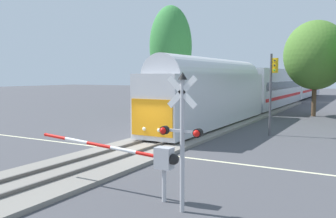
{
  "coord_description": "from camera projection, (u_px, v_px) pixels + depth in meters",
  "views": [
    {
      "loc": [
        10.94,
        -16.06,
        4.1
      ],
      "look_at": [
        -0.2,
        3.86,
        2.0
      ],
      "focal_mm": 38.72,
      "sensor_mm": 36.0,
      "label": 1
    }
  ],
  "objects": [
    {
      "name": "railway_track",
      "position": [
        136.0,
        150.0,
        19.65
      ],
      "size": [
        4.4,
        80.0,
        0.32
      ],
      "color": "gray",
      "rests_on": "ground"
    },
    {
      "name": "crossing_signal_mast",
      "position": [
        182.0,
        128.0,
        10.68
      ],
      "size": [
        1.36,
        0.44,
        4.21
      ],
      "color": "#B2B2B7",
      "rests_on": "ground"
    },
    {
      "name": "road_centre_stripe",
      "position": [
        136.0,
        151.0,
        19.66
      ],
      "size": [
        44.0,
        0.2,
        0.01
      ],
      "color": "beige",
      "rests_on": "ground"
    },
    {
      "name": "elm_centre_background",
      "position": [
        316.0,
        55.0,
        36.17
      ],
      "size": [
        6.22,
        6.22,
        9.6
      ],
      "color": "brown",
      "rests_on": "ground"
    },
    {
      "name": "traffic_signal_far_side",
      "position": [
        273.0,
        81.0,
        24.61
      ],
      "size": [
        0.53,
        0.38,
        5.59
      ],
      "color": "#4C4C51",
      "rests_on": "ground"
    },
    {
      "name": "ground_plane",
      "position": [
        136.0,
        151.0,
        19.66
      ],
      "size": [
        220.0,
        220.0,
        0.0
      ],
      "primitive_type": "plane",
      "color": "#47474C"
    },
    {
      "name": "oak_behind_train",
      "position": [
        171.0,
        47.0,
        39.67
      ],
      "size": [
        4.65,
        4.65,
        11.73
      ],
      "color": "brown",
      "rests_on": "ground"
    },
    {
      "name": "crossing_gate_near",
      "position": [
        146.0,
        156.0,
        12.04
      ],
      "size": [
        5.99,
        0.4,
        1.85
      ],
      "color": "#B7B7BC",
      "rests_on": "ground"
    },
    {
      "name": "commuter_train",
      "position": [
        275.0,
        86.0,
        47.48
      ],
      "size": [
        3.04,
        65.67,
        5.16
      ],
      "color": "silver",
      "rests_on": "railway_track"
    }
  ]
}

